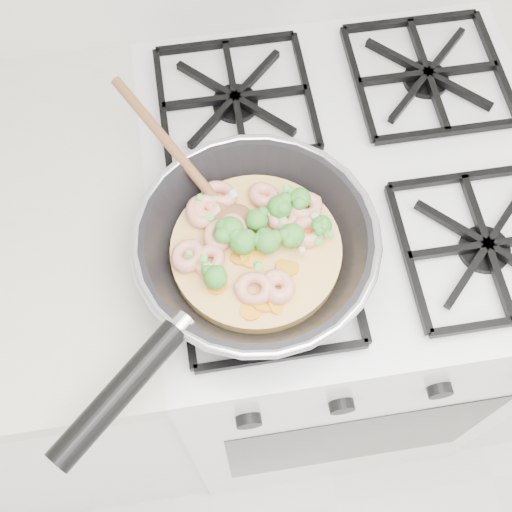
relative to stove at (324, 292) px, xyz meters
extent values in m
cube|color=silver|center=(0.00, 0.00, -0.01)|extent=(0.60, 0.60, 0.90)
cube|color=black|center=(0.00, -0.30, -0.01)|extent=(0.48, 0.00, 0.40)
cube|color=black|center=(0.00, 0.00, 0.45)|extent=(0.56, 0.56, 0.02)
torus|color=#BABAC2|center=(-0.16, -0.12, 0.52)|extent=(0.32, 0.32, 0.01)
cylinder|color=black|center=(-0.34, -0.29, 0.52)|extent=(0.16, 0.16, 0.03)
cylinder|color=#EBB966|center=(-0.16, -0.12, 0.48)|extent=(0.22, 0.22, 0.02)
ellipsoid|color=brown|center=(-0.19, -0.08, 0.50)|extent=(0.07, 0.07, 0.02)
cylinder|color=brown|center=(-0.25, 0.03, 0.53)|extent=(0.13, 0.21, 0.06)
torus|color=#DE9C83|center=(-0.21, -0.10, 0.50)|extent=(0.06, 0.06, 0.02)
torus|color=#DE9C83|center=(-0.14, -0.19, 0.50)|extent=(0.05, 0.05, 0.02)
torus|color=#DE9C83|center=(-0.19, -0.10, 0.50)|extent=(0.05, 0.05, 0.02)
torus|color=#DE9C83|center=(-0.14, -0.18, 0.50)|extent=(0.07, 0.06, 0.02)
torus|color=#DE9C83|center=(-0.09, -0.12, 0.50)|extent=(0.07, 0.07, 0.02)
torus|color=#DE9C83|center=(-0.20, -0.04, 0.50)|extent=(0.07, 0.07, 0.03)
torus|color=#DE9C83|center=(-0.22, -0.14, 0.50)|extent=(0.06, 0.06, 0.02)
torus|color=#DE9C83|center=(-0.22, -0.06, 0.50)|extent=(0.05, 0.05, 0.03)
torus|color=#DE9C83|center=(-0.17, -0.18, 0.50)|extent=(0.06, 0.07, 0.03)
torus|color=#DE9C83|center=(-0.14, -0.05, 0.50)|extent=(0.07, 0.06, 0.03)
torus|color=#DE9C83|center=(-0.09, -0.08, 0.50)|extent=(0.07, 0.07, 0.02)
torus|color=#DE9C83|center=(-0.22, -0.07, 0.50)|extent=(0.05, 0.05, 0.02)
torus|color=#DE9C83|center=(-0.12, -0.09, 0.50)|extent=(0.06, 0.06, 0.03)
torus|color=#DE9C83|center=(-0.25, -0.13, 0.50)|extent=(0.07, 0.07, 0.02)
ellipsoid|color=#449631|center=(-0.12, -0.08, 0.51)|extent=(0.04, 0.04, 0.03)
ellipsoid|color=#449631|center=(-0.07, -0.11, 0.51)|extent=(0.03, 0.03, 0.03)
ellipsoid|color=#449631|center=(-0.18, -0.12, 0.51)|extent=(0.04, 0.04, 0.03)
ellipsoid|color=#449631|center=(-0.11, -0.12, 0.51)|extent=(0.04, 0.04, 0.03)
ellipsoid|color=#449631|center=(-0.15, -0.13, 0.51)|extent=(0.04, 0.04, 0.03)
ellipsoid|color=#449631|center=(-0.19, -0.10, 0.52)|extent=(0.04, 0.04, 0.03)
ellipsoid|color=#449631|center=(-0.22, -0.17, 0.51)|extent=(0.04, 0.04, 0.03)
ellipsoid|color=#449631|center=(-0.09, -0.07, 0.51)|extent=(0.04, 0.04, 0.03)
ellipsoid|color=#449631|center=(-0.16, -0.09, 0.51)|extent=(0.04, 0.04, 0.03)
cylinder|color=orange|center=(-0.17, -0.14, 0.50)|extent=(0.04, 0.04, 0.01)
cylinder|color=orange|center=(-0.18, -0.21, 0.50)|extent=(0.04, 0.04, 0.01)
cylinder|color=orange|center=(-0.09, -0.12, 0.50)|extent=(0.04, 0.04, 0.01)
cylinder|color=orange|center=(-0.22, -0.17, 0.50)|extent=(0.04, 0.04, 0.01)
cylinder|color=orange|center=(-0.15, -0.12, 0.50)|extent=(0.04, 0.04, 0.01)
cylinder|color=orange|center=(-0.15, -0.20, 0.50)|extent=(0.04, 0.04, 0.01)
cylinder|color=orange|center=(-0.16, -0.12, 0.50)|extent=(0.03, 0.03, 0.01)
cylinder|color=orange|center=(-0.25, -0.13, 0.50)|extent=(0.03, 0.03, 0.00)
cylinder|color=orange|center=(-0.16, -0.14, 0.50)|extent=(0.03, 0.03, 0.01)
cylinder|color=orange|center=(-0.22, -0.05, 0.50)|extent=(0.04, 0.04, 0.01)
cylinder|color=orange|center=(-0.14, -0.04, 0.50)|extent=(0.04, 0.04, 0.01)
cylinder|color=orange|center=(-0.10, -0.10, 0.50)|extent=(0.04, 0.04, 0.01)
cylinder|color=orange|center=(-0.16, -0.20, 0.50)|extent=(0.04, 0.04, 0.01)
cylinder|color=orange|center=(-0.13, -0.16, 0.50)|extent=(0.03, 0.03, 0.01)
cylinder|color=orange|center=(-0.18, -0.13, 0.50)|extent=(0.03, 0.03, 0.00)
cylinder|color=#BFD194|center=(-0.20, -0.05, 0.51)|extent=(0.01, 0.01, 0.01)
cylinder|color=#5FC24D|center=(-0.08, -0.13, 0.51)|extent=(0.01, 0.01, 0.01)
cylinder|color=#BFD194|center=(-0.12, -0.10, 0.51)|extent=(0.01, 0.01, 0.01)
cylinder|color=#BFD194|center=(-0.18, -0.05, 0.51)|extent=(0.01, 0.01, 0.01)
cylinder|color=#5FC24D|center=(-0.23, -0.14, 0.52)|extent=(0.01, 0.01, 0.01)
cylinder|color=#5FC24D|center=(-0.11, -0.06, 0.52)|extent=(0.01, 0.01, 0.01)
cylinder|color=#5FC24D|center=(-0.16, -0.16, 0.52)|extent=(0.01, 0.01, 0.01)
cylinder|color=#5FC24D|center=(-0.07, -0.13, 0.51)|extent=(0.01, 0.01, 0.01)
cylinder|color=#5FC24D|center=(-0.12, -0.08, 0.51)|extent=(0.01, 0.01, 0.01)
cylinder|color=#BFD194|center=(-0.08, -0.10, 0.52)|extent=(0.01, 0.01, 0.01)
cylinder|color=#5FC24D|center=(-0.11, -0.06, 0.52)|extent=(0.01, 0.01, 0.01)
cylinder|color=#BFD194|center=(-0.18, -0.11, 0.51)|extent=(0.01, 0.01, 0.01)
cylinder|color=#BFD194|center=(-0.14, -0.08, 0.51)|extent=(0.01, 0.01, 0.01)
cylinder|color=#5FC24D|center=(-0.23, -0.15, 0.52)|extent=(0.01, 0.01, 0.01)
cylinder|color=#5FC24D|center=(-0.25, -0.13, 0.52)|extent=(0.01, 0.01, 0.01)
cylinder|color=#5FC24D|center=(-0.22, -0.05, 0.52)|extent=(0.01, 0.01, 0.01)
cylinder|color=#BFD194|center=(-0.11, -0.15, 0.51)|extent=(0.01, 0.01, 0.01)
cylinder|color=#5FC24D|center=(-0.21, -0.08, 0.51)|extent=(0.01, 0.01, 0.01)
camera|label=1|loc=(-0.22, -0.50, 1.26)|focal=47.00mm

